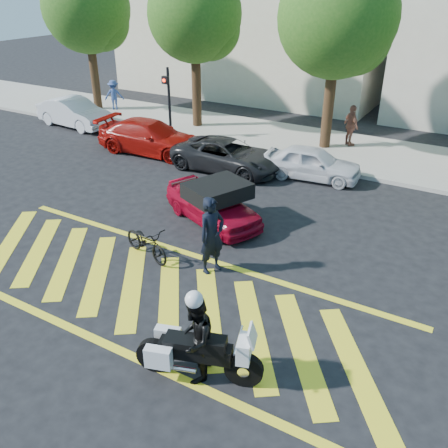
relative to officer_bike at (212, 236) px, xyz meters
The scene contains 19 objects.
ground 1.98m from the officer_bike, 115.77° to the right, with size 90.00×90.00×0.00m, color black.
sidewalk 10.53m from the officer_bike, 94.06° to the left, with size 60.00×5.00×0.15m, color #9E998E.
crosswalk 2.00m from the officer_bike, 116.92° to the right, with size 12.33×4.00×0.01m.
building_left 21.71m from the officer_bike, 114.19° to the left, with size 16.00×8.00×10.00m, color beige.
tree_far_left 17.68m from the officer_bike, 142.29° to the left, with size 4.40×4.40×7.41m.
tree_left 13.32m from the officer_bike, 124.06° to the left, with size 4.20×4.20×7.26m.
tree_center 11.31m from the officer_bike, 93.34° to the left, with size 4.60×4.60×7.56m.
signal_pole 10.98m from the officer_bike, 131.46° to the left, with size 0.28×0.43×3.20m.
officer_bike is the anchor object (origin of this frame).
bicycle 1.95m from the officer_bike, behind, with size 0.60×1.71×0.90m, color black.
police_motorcycle 3.65m from the officer_bike, 63.09° to the right, with size 2.33×1.15×1.06m.
officer_moto 3.61m from the officer_bike, 63.25° to the right, with size 0.86×0.67×1.77m, color black.
red_convertible 2.75m from the officer_bike, 121.08° to the left, with size 1.44×3.57×1.22m, color maroon.
parked_far_left 14.75m from the officer_bike, 148.71° to the left, with size 1.45×4.17×1.37m, color #B4B6BC.
parked_left 9.47m from the officer_bike, 137.22° to the left, with size 1.89×4.65×1.35m, color #970D09.
parked_mid_left 7.02m from the officer_bike, 116.67° to the left, with size 1.99×4.32×1.20m, color black.
parked_mid_right 7.12m from the officer_bike, 90.48° to the left, with size 1.42×3.52×1.20m, color silver.
pedestrian_left 16.77m from the officer_bike, 139.90° to the left, with size 1.01×0.58×1.56m, color #324889.
pedestrian_right 11.12m from the officer_bike, 89.37° to the left, with size 1.01×0.42×1.73m, color #945743.
Camera 1 is at (6.10, -7.09, 6.67)m, focal length 38.00 mm.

